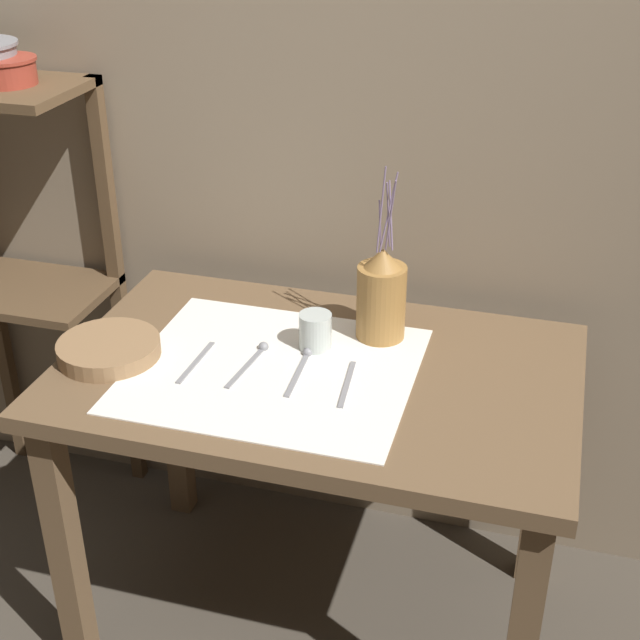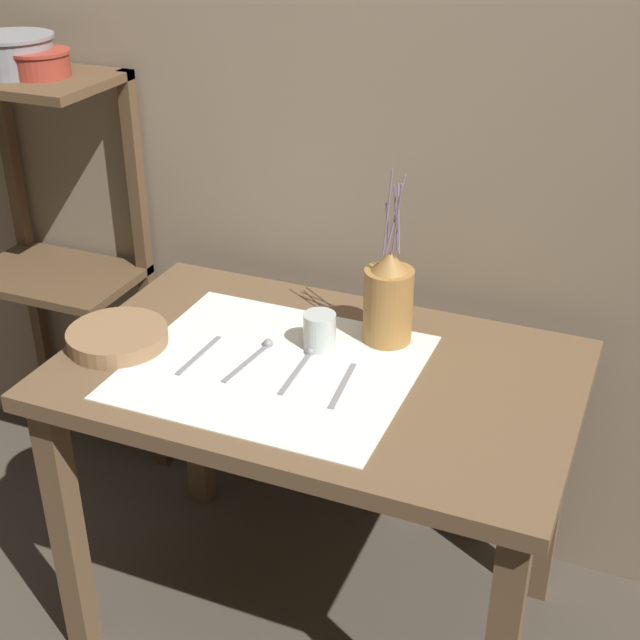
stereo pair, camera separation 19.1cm
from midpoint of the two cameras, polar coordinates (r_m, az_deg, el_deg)
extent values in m
plane|color=#473F35|center=(2.46, -2.48, -18.40)|extent=(12.00, 12.00, 0.00)
cube|color=gray|center=(2.22, 0.79, 12.91)|extent=(7.00, 0.06, 2.40)
cube|color=brown|center=(1.99, -2.92, -3.61)|extent=(1.14, 0.73, 0.04)
cube|color=brown|center=(2.20, -18.47, -13.95)|extent=(0.06, 0.06, 0.72)
cube|color=brown|center=(2.60, -11.33, -5.58)|extent=(0.06, 0.06, 0.72)
cube|color=brown|center=(2.37, 11.71, -9.40)|extent=(0.06, 0.06, 0.72)
cube|color=brown|center=(2.62, -20.47, 1.74)|extent=(0.46, 0.31, 0.02)
cube|color=brown|center=(2.63, -14.79, 1.29)|extent=(0.04, 0.04, 1.27)
cube|color=white|center=(1.97, -5.81, -3.23)|extent=(0.62, 0.54, 0.00)
cylinder|color=olive|center=(2.05, 1.28, 1.05)|extent=(0.11, 0.11, 0.18)
cone|color=olive|center=(2.00, 1.31, 3.92)|extent=(0.09, 0.09, 0.05)
cylinder|color=slate|center=(1.94, 1.71, 6.61)|extent=(0.03, 0.03, 0.17)
cylinder|color=slate|center=(1.96, 1.61, 6.67)|extent=(0.01, 0.02, 0.16)
cylinder|color=slate|center=(1.97, 1.08, 6.12)|extent=(0.01, 0.03, 0.12)
cylinder|color=slate|center=(1.94, 1.59, 6.82)|extent=(0.03, 0.02, 0.18)
cylinder|color=slate|center=(1.97, 1.78, 6.64)|extent=(0.02, 0.04, 0.15)
cylinder|color=slate|center=(1.94, 1.11, 6.97)|extent=(0.02, 0.01, 0.20)
cylinder|color=#8E6B47|center=(2.08, -15.94, -1.87)|extent=(0.23, 0.23, 0.04)
cylinder|color=#B7C1BC|center=(2.02, -3.01, -0.78)|extent=(0.08, 0.08, 0.08)
cube|color=gray|center=(2.02, -10.67, -2.75)|extent=(0.02, 0.18, 0.00)
cube|color=gray|center=(1.98, -7.55, -3.09)|extent=(0.03, 0.18, 0.00)
sphere|color=gray|center=(2.05, -6.32, -1.80)|extent=(0.02, 0.02, 0.02)
cube|color=gray|center=(1.94, -4.28, -3.57)|extent=(0.02, 0.18, 0.00)
sphere|color=gray|center=(2.02, -3.52, -2.16)|extent=(0.02, 0.02, 0.02)
cube|color=gray|center=(1.91, -1.14, -4.20)|extent=(0.03, 0.18, 0.00)
cylinder|color=#9E3828|center=(2.39, -21.77, 14.55)|extent=(0.15, 0.15, 0.06)
cylinder|color=#9E3828|center=(2.39, -21.90, 15.21)|extent=(0.16, 0.16, 0.01)
camera|label=1|loc=(0.10, -92.86, -1.55)|focal=50.00mm
camera|label=2|loc=(0.10, 87.14, 1.55)|focal=50.00mm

